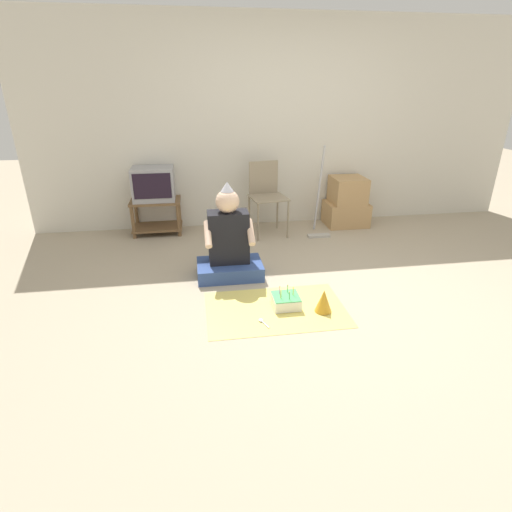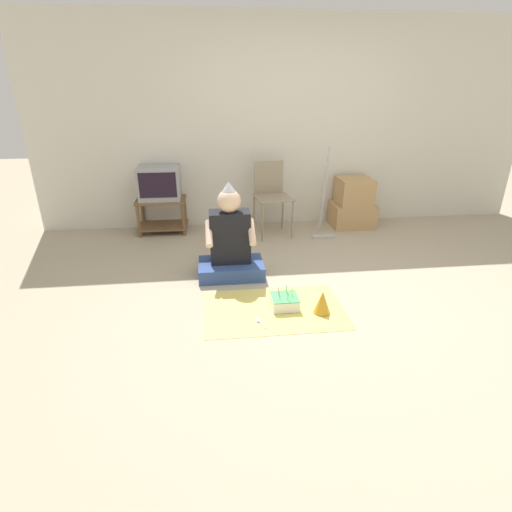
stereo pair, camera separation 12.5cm
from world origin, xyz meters
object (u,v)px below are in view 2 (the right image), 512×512
object	(u,v)px
birthday_cake	(285,301)
party_hat_blue	(322,302)
folding_chair	(271,192)
person_seated	(230,245)
tv	(159,183)
dust_mop	(324,212)
cardboard_box_stack	(353,204)

from	to	relation	value
birthday_cake	party_hat_blue	distance (m)	0.32
folding_chair	person_seated	size ratio (longest dim) A/B	0.95
tv	party_hat_blue	xyz separation A→B (m)	(1.50, -2.20, -0.53)
dust_mop	birthday_cake	bearing A→B (deg)	-115.28
tv	folding_chair	xyz separation A→B (m)	(1.37, -0.19, -0.11)
cardboard_box_stack	birthday_cake	bearing A→B (deg)	-122.35
tv	folding_chair	world-z (taller)	folding_chair
folding_chair	dust_mop	bearing A→B (deg)	-18.72
party_hat_blue	dust_mop	bearing A→B (deg)	74.56
person_seated	cardboard_box_stack	bearing A→B (deg)	37.83
folding_chair	cardboard_box_stack	bearing A→B (deg)	7.26
person_seated	party_hat_blue	bearing A→B (deg)	-49.39
tv	cardboard_box_stack	bearing A→B (deg)	-1.20
person_seated	birthday_cake	world-z (taller)	person_seated
cardboard_box_stack	dust_mop	xyz separation A→B (m)	(-0.49, -0.35, 0.01)
folding_chair	person_seated	world-z (taller)	person_seated
person_seated	birthday_cake	distance (m)	0.86
tv	birthday_cake	xyz separation A→B (m)	(1.21, -2.07, -0.58)
folding_chair	party_hat_blue	world-z (taller)	folding_chair
dust_mop	tv	bearing A→B (deg)	168.49
folding_chair	cardboard_box_stack	xyz separation A→B (m)	(1.12, 0.14, -0.23)
tv	person_seated	bearing A→B (deg)	-59.96
dust_mop	birthday_cake	distance (m)	1.86
cardboard_box_stack	tv	bearing A→B (deg)	178.80
birthday_cake	folding_chair	bearing A→B (deg)	85.10
party_hat_blue	tv	bearing A→B (deg)	124.35
tv	cardboard_box_stack	distance (m)	2.51
birthday_cake	tv	bearing A→B (deg)	120.31
dust_mop	party_hat_blue	bearing A→B (deg)	-105.44
party_hat_blue	birthday_cake	bearing A→B (deg)	156.52
birthday_cake	party_hat_blue	world-z (taller)	party_hat_blue
tv	person_seated	distance (m)	1.61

